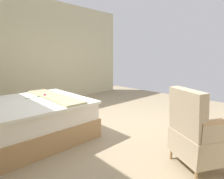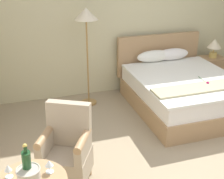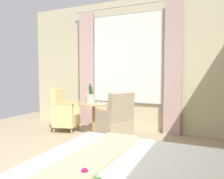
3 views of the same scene
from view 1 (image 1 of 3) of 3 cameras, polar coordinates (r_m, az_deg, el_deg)
ground_plane at (r=3.61m, az=0.98°, el=-11.59°), size 7.37×7.37×0.00m
wall_far_side at (r=5.88m, az=-20.32°, el=11.49°), size 0.12×5.52×3.08m
bed at (r=3.25m, az=-28.34°, el=-8.81°), size 1.71×2.08×1.11m
armchair_by_window at (r=2.39m, az=25.70°, el=-12.82°), size 0.71×0.71×0.99m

